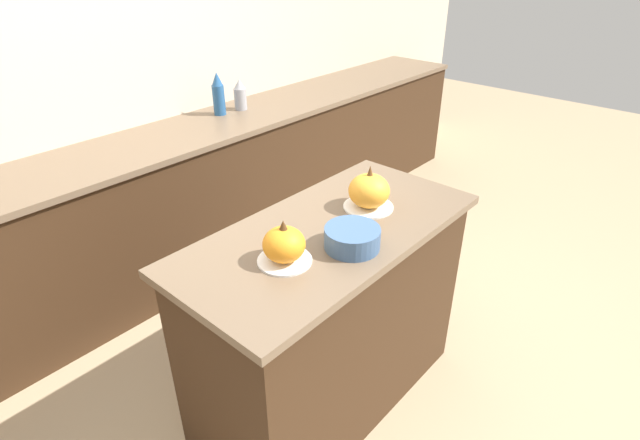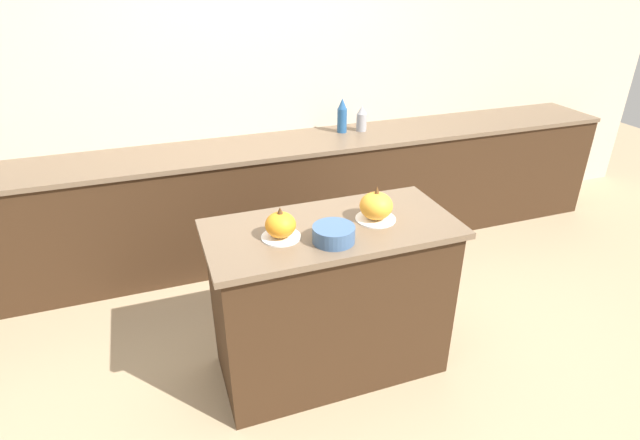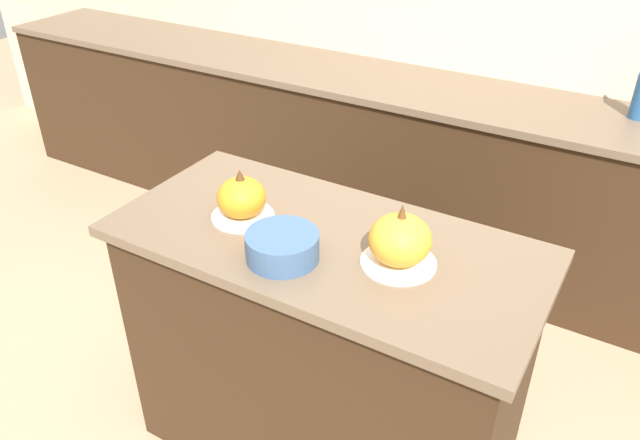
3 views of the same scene
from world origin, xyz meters
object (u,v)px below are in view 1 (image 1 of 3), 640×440
object	(u,v)px
pumpkin_cake_left	(284,246)
bottle_short	(240,95)
pumpkin_cake_right	(369,192)
mixing_bowl	(352,238)
bottle_tall	(218,95)

from	to	relation	value
pumpkin_cake_left	bottle_short	xyz separation A→B (m)	(1.12, 1.54, 0.01)
pumpkin_cake_right	mixing_bowl	bearing A→B (deg)	-153.98
pumpkin_cake_right	mixing_bowl	world-z (taller)	pumpkin_cake_right
pumpkin_cake_right	pumpkin_cake_left	bearing A→B (deg)	-177.74
pumpkin_cake_right	bottle_short	size ratio (longest dim) A/B	1.05
pumpkin_cake_left	bottle_tall	bearing A→B (deg)	58.59
mixing_bowl	bottle_short	bearing A→B (deg)	61.98
bottle_tall	mixing_bowl	size ratio (longest dim) A/B	1.32
bottle_tall	mixing_bowl	bearing A→B (deg)	-113.19
pumpkin_cake_left	bottle_tall	size ratio (longest dim) A/B	0.71
mixing_bowl	pumpkin_cake_right	bearing A→B (deg)	26.02
bottle_tall	bottle_short	bearing A→B (deg)	-7.01
bottle_short	bottle_tall	bearing A→B (deg)	172.99
mixing_bowl	pumpkin_cake_left	bearing A→B (deg)	152.15
pumpkin_cake_left	pumpkin_cake_right	bearing A→B (deg)	2.26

